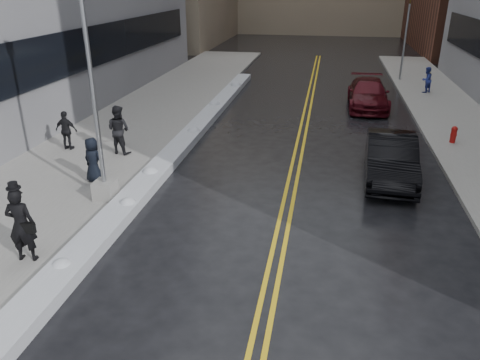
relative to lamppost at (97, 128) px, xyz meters
The scene contains 16 objects.
ground 4.62m from the lamppost, 31.22° to the right, with size 160.00×160.00×0.00m, color black.
sidewalk_west 8.72m from the lamppost, 107.03° to the left, with size 5.50×50.00×0.15m, color gray.
sidewalk_east 15.71m from the lamppost, 31.03° to the left, with size 4.00×50.00×0.15m, color gray.
lane_line_left 10.12m from the lamppost, 54.77° to the left, with size 0.12×50.00×0.01m, color gold.
lane_line_right 10.29m from the lamppost, 53.36° to the left, with size 0.12×50.00×0.01m, color gold.
snow_ridge 6.50m from the lamppost, 81.94° to the left, with size 0.90×30.00×0.34m, color silver.
lamppost is the anchor object (origin of this frame).
fire_hydrant 14.81m from the lamppost, 33.04° to the left, with size 0.26×0.26×0.73m.
traffic_signal 24.98m from the lamppost, 61.79° to the left, with size 0.16×0.20×6.00m.
pedestrian_fedora 3.97m from the lamppost, 95.87° to the right, with size 0.72×0.47×1.96m, color black.
pedestrian_b 4.55m from the lamppost, 107.54° to the left, with size 0.96×0.75×1.97m, color black.
pedestrian_c 2.23m from the lamppost, 128.28° to the left, with size 0.78×0.51×1.59m, color black.
pedestrian_d 5.74m from the lamppost, 131.00° to the left, with size 0.95×0.39×1.62m, color black.
pedestrian_east 22.14m from the lamppost, 54.53° to the left, with size 0.76×0.59×1.57m, color navy.
car_black 10.06m from the lamppost, 21.93° to the left, with size 1.69×4.85×1.60m, color black.
car_maroon 16.86m from the lamppost, 57.24° to the left, with size 2.15×5.28×1.53m, color #400A11.
Camera 1 is at (3.46, -10.64, 6.69)m, focal length 35.00 mm.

